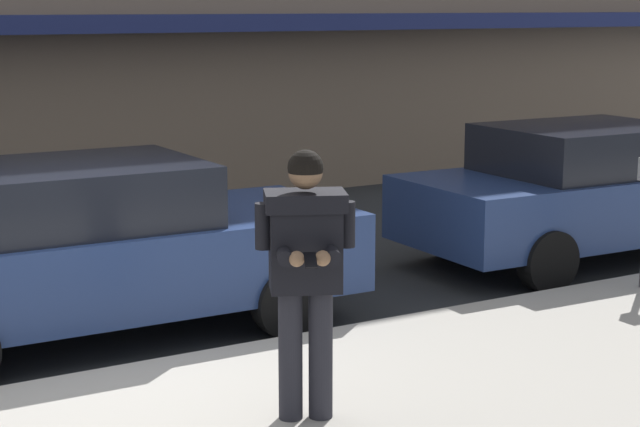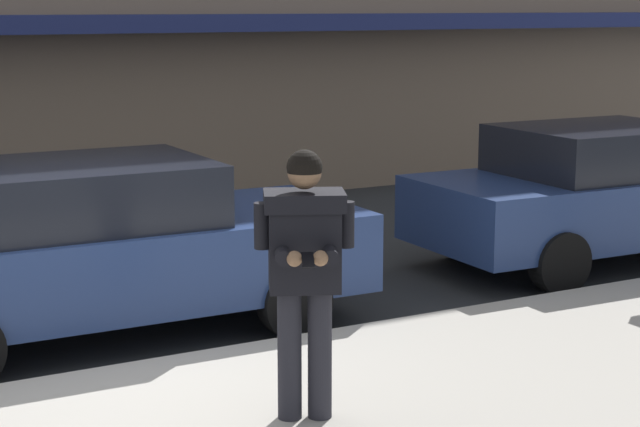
{
  "view_description": "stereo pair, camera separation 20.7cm",
  "coord_description": "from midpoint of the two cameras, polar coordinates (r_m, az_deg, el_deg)",
  "views": [
    {
      "loc": [
        -2.48,
        -7.69,
        2.84
      ],
      "look_at": [
        1.03,
        -1.73,
        1.49
      ],
      "focal_mm": 60.0,
      "sensor_mm": 36.0,
      "label": 1
    },
    {
      "loc": [
        -2.3,
        -7.79,
        2.84
      ],
      "look_at": [
        1.03,
        -1.73,
        1.49
      ],
      "focal_mm": 60.0,
      "sensor_mm": 36.0,
      "label": 2
    }
  ],
  "objects": [
    {
      "name": "curb_paint_line",
      "position": [
        8.96,
        -5.07,
        -7.47
      ],
      "size": [
        28.0,
        0.12,
        0.01
      ],
      "primitive_type": "cube",
      "color": "silver",
      "rests_on": "ground"
    },
    {
      "name": "ground_plane",
      "position": [
        8.59,
        -11.11,
        -8.49
      ],
      "size": [
        80.0,
        80.0,
        0.0
      ],
      "primitive_type": "plane",
      "color": "#2B2D30"
    },
    {
      "name": "parked_sedan_far",
      "position": [
        12.37,
        15.51,
        1.1
      ],
      "size": [
        4.54,
        2.01,
        1.54
      ],
      "color": "navy",
      "rests_on": "ground"
    },
    {
      "name": "parked_sedan_mid",
      "position": [
        9.4,
        -10.94,
        -1.76
      ],
      "size": [
        4.52,
        1.97,
        1.54
      ],
      "color": "navy",
      "rests_on": "ground"
    },
    {
      "name": "man_texting_on_phone",
      "position": [
        6.91,
        0.03,
        -2.26
      ],
      "size": [
        0.62,
        0.65,
        1.81
      ],
      "color": "#23232B",
      "rests_on": "sidewalk"
    }
  ]
}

